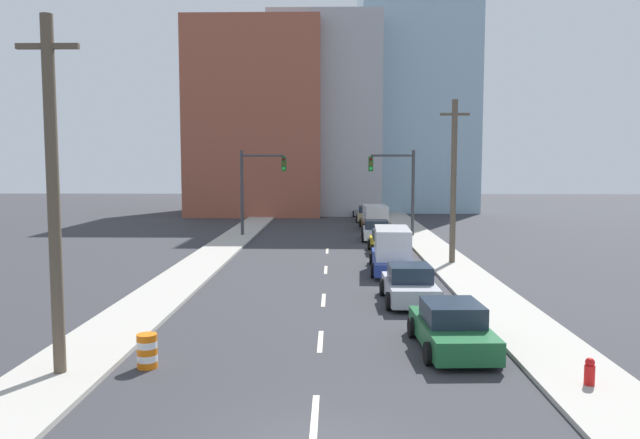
# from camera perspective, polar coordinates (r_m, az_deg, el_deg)

# --- Properties ---
(sidewalk_left) EXTENTS (2.59, 88.30, 0.15)m
(sidewalk_left) POSITION_cam_1_polar(r_m,az_deg,el_deg) (56.44, -6.17, -0.46)
(sidewalk_left) COLOR #ADA89E
(sidewalk_left) RESTS_ON ground
(sidewalk_right) EXTENTS (2.59, 88.30, 0.15)m
(sidewalk_right) POSITION_cam_1_polar(r_m,az_deg,el_deg) (56.34, 7.86, -0.49)
(sidewalk_right) COLOR #ADA89E
(sidewalk_right) RESTS_ON ground
(lane_stripe_at_2m) EXTENTS (0.16, 2.40, 0.01)m
(lane_stripe_at_2m) POSITION_cam_1_polar(r_m,az_deg,el_deg) (14.68, -0.48, -17.45)
(lane_stripe_at_2m) COLOR beige
(lane_stripe_at_2m) RESTS_ON ground
(lane_stripe_at_8m) EXTENTS (0.16, 2.40, 0.01)m
(lane_stripe_at_8m) POSITION_cam_1_polar(r_m,az_deg,el_deg) (20.17, 0.04, -11.06)
(lane_stripe_at_8m) COLOR beige
(lane_stripe_at_8m) RESTS_ON ground
(lane_stripe_at_14m) EXTENTS (0.16, 2.40, 0.01)m
(lane_stripe_at_14m) POSITION_cam_1_polar(r_m,az_deg,el_deg) (25.94, 0.32, -7.36)
(lane_stripe_at_14m) COLOR beige
(lane_stripe_at_14m) RESTS_ON ground
(lane_stripe_at_21m) EXTENTS (0.16, 2.40, 0.01)m
(lane_stripe_at_21m) POSITION_cam_1_polar(r_m,az_deg,el_deg) (33.04, 0.53, -4.61)
(lane_stripe_at_21m) COLOR beige
(lane_stripe_at_21m) RESTS_ON ground
(lane_stripe_at_28m) EXTENTS (0.16, 2.40, 0.01)m
(lane_stripe_at_28m) POSITION_cam_1_polar(r_m,az_deg,el_deg) (40.00, 0.66, -2.88)
(lane_stripe_at_28m) COLOR beige
(lane_stripe_at_28m) RESTS_ON ground
(building_brick_left) EXTENTS (14.00, 16.00, 20.37)m
(building_brick_left) POSITION_cam_1_polar(r_m,az_deg,el_deg) (71.22, -5.57, 8.88)
(building_brick_left) COLOR #9E513D
(building_brick_left) RESTS_ON ground
(building_office_center) EXTENTS (12.00, 20.00, 21.30)m
(building_office_center) POSITION_cam_1_polar(r_m,az_deg,el_deg) (74.75, 0.52, 9.09)
(building_office_center) COLOR #A8A8AD
(building_office_center) RESTS_ON ground
(building_glass_right) EXTENTS (13.00, 20.00, 35.29)m
(building_glass_right) POSITION_cam_1_polar(r_m,az_deg,el_deg) (80.07, 8.42, 13.81)
(building_glass_right) COLOR #99B7CC
(building_glass_right) RESTS_ON ground
(traffic_signal_left) EXTENTS (3.49, 0.35, 6.57)m
(traffic_signal_left) POSITION_cam_1_polar(r_m,az_deg,el_deg) (47.52, -6.08, 3.43)
(traffic_signal_left) COLOR #38383D
(traffic_signal_left) RESTS_ON ground
(traffic_signal_right) EXTENTS (3.49, 0.35, 6.57)m
(traffic_signal_right) POSITION_cam_1_polar(r_m,az_deg,el_deg) (47.40, 7.42, 3.41)
(traffic_signal_right) COLOR #38383D
(traffic_signal_right) RESTS_ON ground
(utility_pole_left_near) EXTENTS (1.60, 0.32, 9.38)m
(utility_pole_left_near) POSITION_cam_1_polar(r_m,az_deg,el_deg) (17.45, -23.20, 2.02)
(utility_pole_left_near) COLOR brown
(utility_pole_left_near) RESTS_ON ground
(utility_pole_right_mid) EXTENTS (1.60, 0.32, 9.07)m
(utility_pole_right_mid) POSITION_cam_1_polar(r_m,az_deg,el_deg) (34.98, 12.11, 3.48)
(utility_pole_right_mid) COLOR brown
(utility_pole_right_mid) RESTS_ON ground
(traffic_barrel) EXTENTS (0.56, 0.56, 0.95)m
(traffic_barrel) POSITION_cam_1_polar(r_m,az_deg,el_deg) (18.23, -15.53, -11.50)
(traffic_barrel) COLOR orange
(traffic_barrel) RESTS_ON ground
(fire_hydrant) EXTENTS (0.26, 0.26, 0.84)m
(fire_hydrant) POSITION_cam_1_polar(r_m,az_deg,el_deg) (17.32, 23.42, -12.86)
(fire_hydrant) COLOR red
(fire_hydrant) RESTS_ON ground
(sedan_green) EXTENTS (2.32, 4.51, 1.47)m
(sedan_green) POSITION_cam_1_polar(r_m,az_deg,el_deg) (19.53, 11.97, -9.70)
(sedan_green) COLOR #1E6033
(sedan_green) RESTS_ON ground
(sedan_silver) EXTENTS (2.20, 4.31, 1.54)m
(sedan_silver) POSITION_cam_1_polar(r_m,az_deg,el_deg) (25.62, 8.19, -5.97)
(sedan_silver) COLOR #B2B2BC
(sedan_silver) RESTS_ON ground
(box_truck_blue) EXTENTS (2.44, 6.39, 2.29)m
(box_truck_blue) POSITION_cam_1_polar(r_m,az_deg,el_deg) (32.57, 6.60, -2.88)
(box_truck_blue) COLOR navy
(box_truck_blue) RESTS_ON ground
(sedan_yellow) EXTENTS (2.08, 4.48, 1.44)m
(sedan_yellow) POSITION_cam_1_polar(r_m,az_deg,el_deg) (39.35, 6.00, -2.08)
(sedan_yellow) COLOR gold
(sedan_yellow) RESTS_ON ground
(sedan_white) EXTENTS (2.27, 4.29, 1.45)m
(sedan_white) POSITION_cam_1_polar(r_m,az_deg,el_deg) (45.68, 5.17, -1.04)
(sedan_white) COLOR silver
(sedan_white) RESTS_ON ground
(box_truck_brown) EXTENTS (2.52, 6.31, 2.05)m
(box_truck_brown) POSITION_cam_1_polar(r_m,az_deg,el_deg) (52.74, 5.05, 0.13)
(box_truck_brown) COLOR brown
(box_truck_brown) RESTS_ON ground
(sedan_tan) EXTENTS (2.25, 4.68, 1.48)m
(sedan_tan) POSITION_cam_1_polar(r_m,az_deg,el_deg) (60.06, 4.33, 0.48)
(sedan_tan) COLOR tan
(sedan_tan) RESTS_ON ground
(sedan_gray) EXTENTS (2.12, 4.31, 1.37)m
(sedan_gray) POSITION_cam_1_polar(r_m,az_deg,el_deg) (66.24, 3.88, 0.89)
(sedan_gray) COLOR slate
(sedan_gray) RESTS_ON ground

